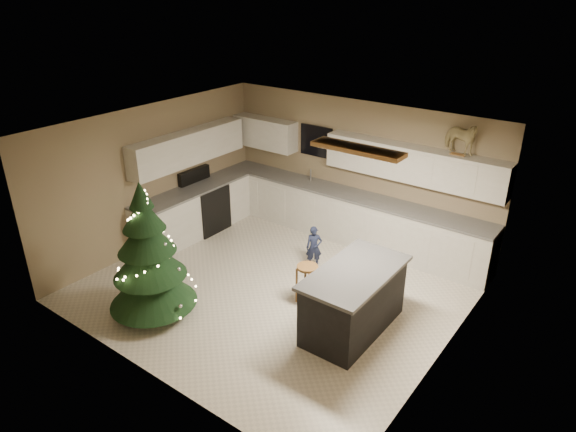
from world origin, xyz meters
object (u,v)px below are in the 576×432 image
object	(u,v)px
toddler	(314,247)
island	(354,300)
bar_stool	(307,275)
rocking_horse	(460,138)
christmas_tree	(149,263)

from	to	relation	value
toddler	island	bearing A→B (deg)	-77.30
island	bar_stool	bearing A→B (deg)	168.84
island	rocking_horse	xyz separation A→B (m)	(0.35, 2.50, 1.80)
island	toddler	size ratio (longest dim) A/B	2.26
christmas_tree	toddler	world-z (taller)	christmas_tree
island	bar_stool	distance (m)	0.93
island	christmas_tree	distance (m)	2.94
bar_stool	rocking_horse	world-z (taller)	rocking_horse
bar_stool	rocking_horse	distance (m)	3.20
bar_stool	toddler	world-z (taller)	toddler
bar_stool	toddler	bearing A→B (deg)	118.37
island	bar_stool	size ratio (longest dim) A/B	2.74
rocking_horse	toddler	bearing A→B (deg)	141.93
island	rocking_horse	bearing A→B (deg)	81.96
christmas_tree	rocking_horse	world-z (taller)	rocking_horse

